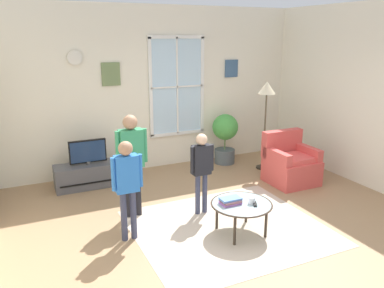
{
  "coord_description": "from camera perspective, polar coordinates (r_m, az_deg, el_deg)",
  "views": [
    {
      "loc": [
        -2.38,
        -3.96,
        2.46
      ],
      "look_at": [
        -0.29,
        0.55,
        1.06
      ],
      "focal_mm": 36.13,
      "sensor_mm": 36.0,
      "label": 1
    }
  ],
  "objects": [
    {
      "name": "cup",
      "position": [
        4.97,
        8.81,
        -8.22
      ],
      "size": [
        0.08,
        0.08,
        0.09
      ],
      "primitive_type": "cylinder",
      "color": "white",
      "rests_on": "coffee_table"
    },
    {
      "name": "television",
      "position": [
        6.59,
        -15.14,
        -1.08
      ],
      "size": [
        0.6,
        0.08,
        0.41
      ],
      "color": "#4C4C4C",
      "rests_on": "tv_stand"
    },
    {
      "name": "remote_near_cup",
      "position": [
        5.02,
        6.37,
        -8.29
      ],
      "size": [
        0.1,
        0.14,
        0.02
      ],
      "primitive_type": "cube",
      "rotation": [
        0.0,
        0.0,
        0.5
      ],
      "color": "black",
      "rests_on": "coffee_table"
    },
    {
      "name": "area_rug",
      "position": [
        5.26,
        5.31,
        -12.17
      ],
      "size": [
        2.42,
        2.17,
        0.01
      ],
      "primitive_type": "cube",
      "color": "#C6B29E",
      "rests_on": "ground_plane"
    },
    {
      "name": "person_green_shirt",
      "position": [
        5.29,
        -8.92,
        -1.49
      ],
      "size": [
        0.44,
        0.2,
        1.45
      ],
      "color": "black",
      "rests_on": "ground_plane"
    },
    {
      "name": "person_black_shirt",
      "position": [
        5.36,
        1.41,
        -3.03
      ],
      "size": [
        0.35,
        0.16,
        1.17
      ],
      "color": "#333851",
      "rests_on": "ground_plane"
    },
    {
      "name": "remote_near_books",
      "position": [
        4.96,
        9.27,
        -8.72
      ],
      "size": [
        0.1,
        0.14,
        0.02
      ],
      "primitive_type": "cube",
      "rotation": [
        0.0,
        0.0,
        -0.49
      ],
      "color": "black",
      "rests_on": "coffee_table"
    },
    {
      "name": "ground_plane",
      "position": [
        5.24,
        5.54,
        -12.5
      ],
      "size": [
        6.28,
        6.2,
        0.02
      ],
      "primitive_type": "cube",
      "color": "#9E7A56"
    },
    {
      "name": "coffee_table",
      "position": [
        4.99,
        7.3,
        -8.94
      ],
      "size": [
        0.79,
        0.79,
        0.42
      ],
      "color": "#99B2B7",
      "rests_on": "ground_plane"
    },
    {
      "name": "floor_lamp",
      "position": [
        7.23,
        10.94,
        6.89
      ],
      "size": [
        0.32,
        0.32,
        1.65
      ],
      "color": "black",
      "rests_on": "ground_plane"
    },
    {
      "name": "person_blue_shirt",
      "position": [
        4.71,
        -9.58,
        -5.18
      ],
      "size": [
        0.38,
        0.17,
        1.27
      ],
      "color": "#333851",
      "rests_on": "ground_plane"
    },
    {
      "name": "potted_plant_by_window",
      "position": [
        7.61,
        4.9,
        1.4
      ],
      "size": [
        0.51,
        0.51,
        0.99
      ],
      "color": "#4C565B",
      "rests_on": "ground_plane"
    },
    {
      "name": "back_wall",
      "position": [
        7.28,
        -5.55,
        8.09
      ],
      "size": [
        5.68,
        0.17,
        2.99
      ],
      "color": "silver",
      "rests_on": "ground_plane"
    },
    {
      "name": "book_stack",
      "position": [
        4.94,
        5.69,
        -8.34
      ],
      "size": [
        0.26,
        0.19,
        0.08
      ],
      "color": "#AD66BF",
      "rests_on": "coffee_table"
    },
    {
      "name": "tv_stand",
      "position": [
        6.72,
        -14.89,
        -4.46
      ],
      "size": [
        1.12,
        0.43,
        0.4
      ],
      "color": "#4C4C51",
      "rests_on": "ground_plane"
    },
    {
      "name": "armchair",
      "position": [
        6.85,
        14.28,
        -2.91
      ],
      "size": [
        0.76,
        0.74,
        0.87
      ],
      "color": "#D14C47",
      "rests_on": "ground_plane"
    }
  ]
}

